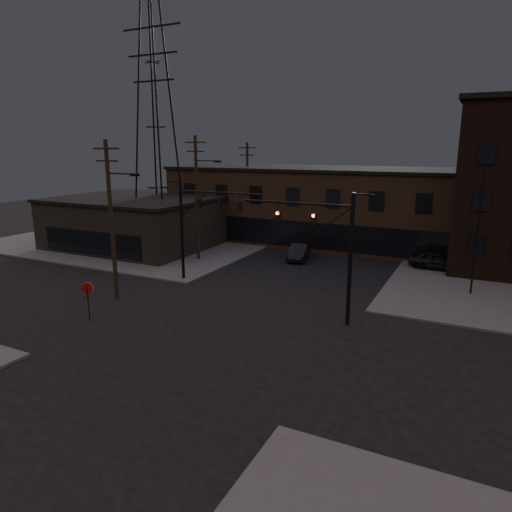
% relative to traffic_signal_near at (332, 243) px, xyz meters
% --- Properties ---
extents(ground, '(140.00, 140.00, 0.00)m').
position_rel_traffic_signal_near_xyz_m(ground, '(-5.36, -4.50, -4.93)').
color(ground, black).
rests_on(ground, ground).
extents(sidewalk_nw, '(30.00, 30.00, 0.15)m').
position_rel_traffic_signal_near_xyz_m(sidewalk_nw, '(-27.36, 17.50, -4.86)').
color(sidewalk_nw, '#474744').
rests_on(sidewalk_nw, ground).
extents(building_row, '(40.00, 12.00, 8.00)m').
position_rel_traffic_signal_near_xyz_m(building_row, '(-5.36, 23.50, -0.93)').
color(building_row, brown).
rests_on(building_row, ground).
extents(building_left, '(16.00, 12.00, 5.00)m').
position_rel_traffic_signal_near_xyz_m(building_left, '(-25.36, 11.50, -2.43)').
color(building_left, black).
rests_on(building_left, ground).
extents(traffic_signal_near, '(7.12, 0.24, 8.00)m').
position_rel_traffic_signal_near_xyz_m(traffic_signal_near, '(0.00, 0.00, 0.00)').
color(traffic_signal_near, black).
rests_on(traffic_signal_near, ground).
extents(traffic_signal_far, '(7.12, 0.24, 8.00)m').
position_rel_traffic_signal_near_xyz_m(traffic_signal_far, '(-12.07, 3.50, 0.08)').
color(traffic_signal_far, black).
rests_on(traffic_signal_far, ground).
extents(stop_sign, '(0.72, 0.33, 2.48)m').
position_rel_traffic_signal_near_xyz_m(stop_sign, '(-13.36, -6.49, -3.09)').
color(stop_sign, black).
rests_on(stop_sign, ground).
extents(utility_pole_near, '(3.70, 0.28, 11.00)m').
position_rel_traffic_signal_near_xyz_m(utility_pole_near, '(-14.79, -2.50, 0.94)').
color(utility_pole_near, black).
rests_on(utility_pole_near, ground).
extents(utility_pole_mid, '(3.70, 0.28, 11.50)m').
position_rel_traffic_signal_near_xyz_m(utility_pole_mid, '(-15.79, 9.50, 1.19)').
color(utility_pole_mid, black).
rests_on(utility_pole_mid, ground).
extents(utility_pole_far, '(2.20, 0.28, 11.00)m').
position_rel_traffic_signal_near_xyz_m(utility_pole_far, '(-16.86, 21.50, 0.85)').
color(utility_pole_far, black).
rests_on(utility_pole_far, ground).
extents(transmission_tower, '(7.00, 7.00, 25.00)m').
position_rel_traffic_signal_near_xyz_m(transmission_tower, '(-23.36, 13.50, 7.57)').
color(transmission_tower, black).
rests_on(transmission_tower, ground).
extents(lot_light_a, '(1.50, 0.28, 9.14)m').
position_rel_traffic_signal_near_xyz_m(lot_light_a, '(7.64, 9.50, 0.58)').
color(lot_light_a, black).
rests_on(lot_light_a, ground).
extents(parked_car_lot_a, '(4.61, 2.10, 1.54)m').
position_rel_traffic_signal_near_xyz_m(parked_car_lot_a, '(4.71, 15.59, -4.01)').
color(parked_car_lot_a, black).
rests_on(parked_car_lot_a, sidewalk_ne).
extents(parked_car_lot_b, '(4.81, 3.79, 1.30)m').
position_rel_traffic_signal_near_xyz_m(parked_car_lot_b, '(10.49, 17.07, -4.13)').
color(parked_car_lot_b, silver).
rests_on(parked_car_lot_b, sidewalk_ne).
extents(car_crossing, '(2.37, 4.71, 1.48)m').
position_rel_traffic_signal_near_xyz_m(car_crossing, '(-7.47, 14.11, -4.19)').
color(car_crossing, black).
rests_on(car_crossing, ground).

